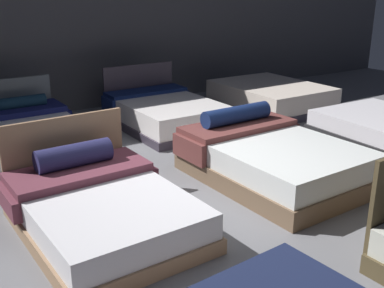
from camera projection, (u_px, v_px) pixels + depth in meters
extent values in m
cube|color=slate|center=(197.00, 201.00, 5.16)|extent=(18.00, 18.00, 0.02)
cube|color=#47474C|center=(53.00, 16.00, 8.16)|extent=(18.00, 0.06, 3.50)
cube|color=#927152|center=(106.00, 226.00, 4.45)|extent=(1.48, 1.95, 0.15)
cube|color=silver|center=(105.00, 207.00, 4.39)|extent=(1.42, 1.89, 0.24)
cube|color=#927152|center=(66.00, 158.00, 5.07)|extent=(1.34, 0.07, 0.94)
cube|color=brown|center=(79.00, 171.00, 4.81)|extent=(1.42, 0.68, 0.08)
cube|color=brown|center=(8.00, 201.00, 4.46)|extent=(0.10, 0.65, 0.20)
cube|color=brown|center=(141.00, 169.00, 5.25)|extent=(0.10, 0.65, 0.20)
cylinder|color=navy|center=(74.00, 156.00, 4.84)|extent=(0.80, 0.27, 0.25)
cube|color=brown|center=(275.00, 172.00, 5.65)|extent=(1.59, 2.13, 0.22)
cube|color=white|center=(276.00, 153.00, 5.57)|extent=(1.53, 2.07, 0.26)
cube|color=brown|center=(238.00, 126.00, 6.06)|extent=(1.54, 0.67, 0.07)
cube|color=brown|center=(189.00, 150.00, 5.70)|extent=(0.09, 0.64, 0.27)
cube|color=brown|center=(280.00, 129.00, 6.54)|extent=(0.09, 0.64, 0.27)
cylinder|color=navy|center=(236.00, 115.00, 6.05)|extent=(1.01, 0.24, 0.22)
cube|color=#4A545D|center=(28.00, 147.00, 6.62)|extent=(1.51, 2.01, 0.14)
cube|color=silver|center=(26.00, 133.00, 6.55)|extent=(1.45, 1.95, 0.28)
cube|color=#4A545D|center=(7.00, 107.00, 7.28)|extent=(1.40, 0.06, 0.89)
cube|color=#13184E|center=(13.00, 111.00, 7.00)|extent=(1.47, 0.67, 0.08)
cube|color=#13184E|center=(63.00, 113.00, 7.45)|extent=(0.09, 0.65, 0.21)
cylinder|color=#0F263B|center=(12.00, 104.00, 6.99)|extent=(1.02, 0.20, 0.19)
cube|color=#322B37|center=(167.00, 124.00, 7.76)|extent=(1.46, 2.01, 0.13)
cube|color=white|center=(167.00, 111.00, 7.69)|extent=(1.40, 1.95, 0.32)
cube|color=#322B37|center=(139.00, 90.00, 8.43)|extent=(1.36, 0.05, 0.92)
cube|color=#101F4E|center=(146.00, 91.00, 8.21)|extent=(1.43, 0.49, 0.06)
cube|color=#101F4E|center=(109.00, 105.00, 7.88)|extent=(0.06, 0.48, 0.25)
cube|color=#101F4E|center=(181.00, 95.00, 8.63)|extent=(0.06, 0.48, 0.25)
cube|color=#292734|center=(270.00, 105.00, 8.98)|extent=(1.68, 2.12, 0.13)
cube|color=silver|center=(271.00, 93.00, 8.90)|extent=(1.62, 2.06, 0.34)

